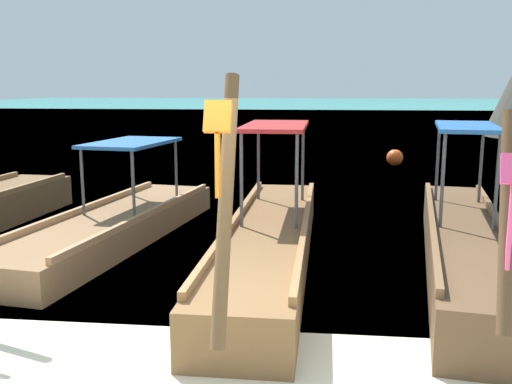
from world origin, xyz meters
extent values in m
plane|color=beige|center=(0.00, 0.00, 0.00)|extent=(120.00, 120.00, 0.00)
plane|color=teal|center=(0.00, 61.02, 0.00)|extent=(120.00, 120.00, 0.00)
cube|color=olive|center=(-2.56, 4.36, 0.23)|extent=(2.21, 6.07, 0.46)
cube|color=#AF7F52|center=(-3.18, 4.45, 0.51)|extent=(0.90, 5.41, 0.10)
cube|color=#AF7F52|center=(-1.95, 4.27, 0.51)|extent=(0.90, 5.41, 0.10)
cylinder|color=#4C4C51|center=(-3.04, 4.28, 1.02)|extent=(0.06, 0.06, 1.11)
cylinder|color=#4C4C51|center=(-2.13, 4.14, 1.02)|extent=(0.06, 0.06, 1.11)
cylinder|color=#4C4C51|center=(-2.78, 6.05, 1.02)|extent=(0.06, 0.06, 1.11)
cylinder|color=#4C4C51|center=(-1.86, 5.91, 1.02)|extent=(0.06, 0.06, 1.11)
cube|color=#235BA3|center=(-2.45, 5.09, 1.61)|extent=(1.41, 2.13, 0.06)
cube|color=brown|center=(0.16, 3.42, 0.30)|extent=(1.21, 6.93, 0.59)
cube|color=#996C3F|center=(-0.36, 3.43, 0.64)|extent=(0.16, 6.37, 0.10)
cube|color=#996C3F|center=(0.68, 3.41, 0.64)|extent=(0.16, 6.37, 0.10)
cylinder|color=brown|center=(0.11, -0.29, 1.64)|extent=(0.13, 0.92, 2.14)
cube|color=orange|center=(0.11, -0.57, 2.38)|extent=(0.20, 0.14, 0.25)
cube|color=orange|center=(0.11, -0.59, 2.02)|extent=(0.03, 0.08, 0.48)
cylinder|color=#4C4C51|center=(-0.24, 3.25, 1.27)|extent=(0.05, 0.05, 1.35)
cylinder|color=#4C4C51|center=(0.55, 3.24, 1.27)|extent=(0.05, 0.05, 1.35)
cylinder|color=#4C4C51|center=(-0.21, 5.33, 1.27)|extent=(0.05, 0.05, 1.35)
cylinder|color=#4C4C51|center=(0.58, 5.32, 1.27)|extent=(0.05, 0.05, 1.35)
cube|color=#AD2323|center=(0.17, 4.29, 1.98)|extent=(0.99, 2.29, 0.06)
cube|color=brown|center=(2.94, 3.43, 0.32)|extent=(2.05, 6.79, 0.65)
cube|color=brown|center=(2.49, 3.50, 0.70)|extent=(1.05, 6.11, 0.10)
cube|color=brown|center=(3.40, 3.36, 0.70)|extent=(1.05, 6.11, 0.10)
cylinder|color=brown|center=(2.39, -0.02, 1.52)|extent=(0.23, 0.70, 1.78)
cube|color=#F24C8C|center=(2.37, -0.19, 1.50)|extent=(0.04, 0.08, 0.68)
cylinder|color=#4C4C51|center=(2.57, 3.32, 1.30)|extent=(0.06, 0.06, 1.32)
cylinder|color=#4C4C51|center=(3.26, 3.21, 1.30)|extent=(0.06, 0.06, 1.32)
cylinder|color=#4C4C51|center=(2.89, 5.31, 1.30)|extent=(0.06, 0.06, 1.32)
cylinder|color=#4C4C51|center=(3.58, 5.20, 1.30)|extent=(0.06, 0.06, 1.32)
cube|color=#235BA3|center=(3.08, 4.26, 1.99)|extent=(1.19, 2.32, 0.06)
sphere|color=#EA5119|center=(3.34, 14.42, 0.28)|extent=(0.54, 0.54, 0.54)
camera|label=1|loc=(0.86, -4.78, 2.60)|focal=40.43mm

